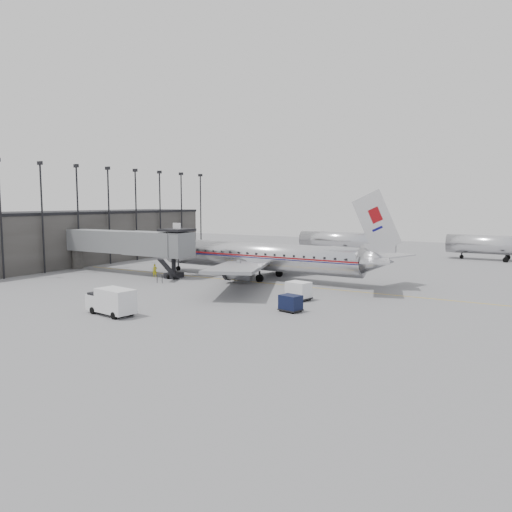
{
  "coord_description": "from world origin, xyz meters",
  "views": [
    {
      "loc": [
        32.08,
        -46.05,
        9.81
      ],
      "look_at": [
        1.46,
        6.25,
        3.2
      ],
      "focal_mm": 35.0,
      "sensor_mm": 36.0,
      "label": 1
    }
  ],
  "objects_px": {
    "service_van": "(111,301)",
    "baggage_cart_navy": "(291,303)",
    "baggage_cart_white": "(298,290)",
    "airliner": "(262,257)",
    "ramp_worker": "(155,271)"
  },
  "relations": [
    {
      "from": "baggage_cart_navy",
      "to": "baggage_cart_white",
      "type": "bearing_deg",
      "value": 121.15
    },
    {
      "from": "service_van",
      "to": "baggage_cart_white",
      "type": "xyz_separation_m",
      "value": [
        11.24,
        14.21,
        -0.26
      ]
    },
    {
      "from": "baggage_cart_white",
      "to": "ramp_worker",
      "type": "distance_m",
      "value": 23.3
    },
    {
      "from": "service_van",
      "to": "ramp_worker",
      "type": "xyz_separation_m",
      "value": [
        -11.64,
        18.61,
        -0.39
      ]
    },
    {
      "from": "airliner",
      "to": "ramp_worker",
      "type": "relative_size",
      "value": 21.08
    },
    {
      "from": "ramp_worker",
      "to": "baggage_cart_navy",
      "type": "bearing_deg",
      "value": -46.75
    },
    {
      "from": "baggage_cart_navy",
      "to": "ramp_worker",
      "type": "distance_m",
      "value": 26.37
    },
    {
      "from": "baggage_cart_white",
      "to": "baggage_cart_navy",
      "type": "bearing_deg",
      "value": -60.02
    },
    {
      "from": "service_van",
      "to": "baggage_cart_navy",
      "type": "xyz_separation_m",
      "value": [
        12.93,
        9.03,
        -0.44
      ]
    },
    {
      "from": "airliner",
      "to": "baggage_cart_navy",
      "type": "height_order",
      "value": "airliner"
    },
    {
      "from": "baggage_cart_navy",
      "to": "ramp_worker",
      "type": "height_order",
      "value": "ramp_worker"
    },
    {
      "from": "service_van",
      "to": "ramp_worker",
      "type": "height_order",
      "value": "service_van"
    },
    {
      "from": "baggage_cart_white",
      "to": "ramp_worker",
      "type": "xyz_separation_m",
      "value": [
        -22.88,
        4.4,
        -0.13
      ]
    },
    {
      "from": "service_van",
      "to": "baggage_cart_navy",
      "type": "relative_size",
      "value": 2.39
    },
    {
      "from": "airliner",
      "to": "baggage_cart_white",
      "type": "xyz_separation_m",
      "value": [
        10.17,
        -10.38,
        -1.86
      ]
    }
  ]
}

